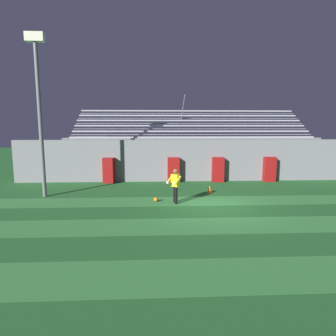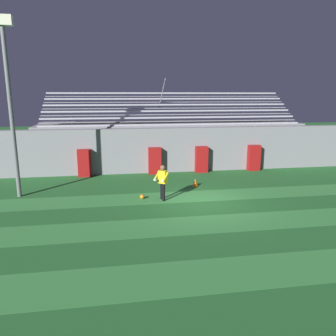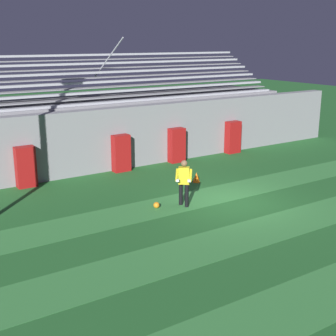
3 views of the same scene
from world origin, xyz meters
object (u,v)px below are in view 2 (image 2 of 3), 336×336
Objects in this scene: padding_pillar_gate_right at (201,159)px; goalkeeper at (162,180)px; padding_pillar_far_left at (84,163)px; traffic_cone at (195,183)px; floodlight_pole at (8,87)px; soccer_ball at (142,197)px; padding_pillar_far_right at (254,158)px; padding_pillar_gate_left at (155,161)px.

padding_pillar_gate_right is 0.99× the size of goalkeeper.
traffic_cone is at bearing -27.74° from padding_pillar_far_left.
floodlight_pole is 7.86m from soccer_ball.
padding_pillar_far_right is at bearing 0.00° from padding_pillar_far_left.
goalkeeper is (-6.76, -5.26, 0.13)m from padding_pillar_far_right.
floodlight_pole reaches higher than padding_pillar_far_right.
traffic_cone is at bearing 29.96° from soccer_ball.
padding_pillar_far_right is (10.76, 0.00, 0.00)m from padding_pillar_far_left.
goalkeeper reaches higher than soccer_ball.
traffic_cone is (-4.68, -3.19, -0.62)m from padding_pillar_far_right.
soccer_ball is (5.86, -1.32, -5.07)m from floodlight_pole.
floodlight_pole is at bearing -177.31° from traffic_cone.
padding_pillar_gate_left is at bearing 0.00° from padding_pillar_far_left.
padding_pillar_gate_left and padding_pillar_far_right have the same top height.
soccer_ball is 0.52× the size of traffic_cone.
soccer_ball is at bearing -130.29° from padding_pillar_gate_right.
soccer_ball is at bearing -103.61° from padding_pillar_gate_left.
traffic_cone is (-1.17, -3.19, -0.62)m from padding_pillar_gate_right.
padding_pillar_gate_left is at bearing 119.60° from traffic_cone.
padding_pillar_gate_left reaches higher than soccer_ball.
traffic_cone is (3.01, 1.73, 0.10)m from soccer_ball.
floodlight_pole reaches higher than goalkeeper.
traffic_cone is at bearing 2.69° from floodlight_pole.
padding_pillar_far_right is at bearing 14.92° from floodlight_pole.
padding_pillar_gate_left is 3.73m from traffic_cone.
padding_pillar_far_left reaches higher than traffic_cone.
goalkeeper reaches higher than padding_pillar_far_left.
traffic_cone is (1.81, -3.19, -0.62)m from padding_pillar_gate_left.
floodlight_pole reaches higher than soccer_ball.
floodlight_pole is at bearing -160.22° from padding_pillar_gate_right.
padding_pillar_gate_right and padding_pillar_far_right have the same top height.
padding_pillar_far_right is 14.69m from floodlight_pole.
padding_pillar_far_left is 0.99× the size of goalkeeper.
padding_pillar_far_left is at bearing 152.26° from traffic_cone.
padding_pillar_gate_left is at bearing 76.39° from soccer_ball.
padding_pillar_far_left is at bearing 121.88° from soccer_ball.
padding_pillar_gate_right is at bearing 69.87° from traffic_cone.
soccer_ball is 3.47m from traffic_cone.
padding_pillar_far_left is 6.61m from goalkeeper.
soccer_ball is at bearing -12.67° from floodlight_pole.
padding_pillar_far_left is 7.51× the size of soccer_ball.
goalkeeper is at bearing -52.82° from padding_pillar_far_left.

